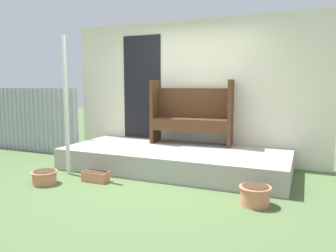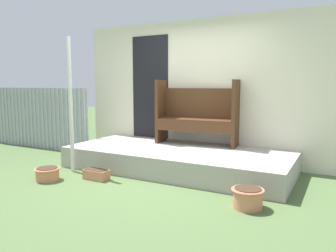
{
  "view_description": "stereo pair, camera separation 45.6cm",
  "coord_description": "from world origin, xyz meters",
  "px_view_note": "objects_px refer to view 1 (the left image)",
  "views": [
    {
      "loc": [
        2.01,
        -4.19,
        1.42
      ],
      "look_at": [
        0.12,
        0.28,
        0.8
      ],
      "focal_mm": 35.0,
      "sensor_mm": 36.0,
      "label": 1
    },
    {
      "loc": [
        2.42,
        -3.99,
        1.42
      ],
      "look_at": [
        0.12,
        0.28,
        0.8
      ],
      "focal_mm": 35.0,
      "sensor_mm": 36.0,
      "label": 2
    }
  ],
  "objects_px": {
    "support_post": "(66,106)",
    "flower_pot_left": "(44,176)",
    "flower_pot_middle": "(255,195)",
    "planter_box_rect": "(96,176)",
    "bench": "(192,112)"
  },
  "relations": [
    {
      "from": "flower_pot_left",
      "to": "flower_pot_middle",
      "type": "bearing_deg",
      "value": 6.28
    },
    {
      "from": "support_post",
      "to": "flower_pot_middle",
      "type": "bearing_deg",
      "value": -4.47
    },
    {
      "from": "bench",
      "to": "planter_box_rect",
      "type": "distance_m",
      "value": 2.07
    },
    {
      "from": "planter_box_rect",
      "to": "flower_pot_middle",
      "type": "bearing_deg",
      "value": -1.66
    },
    {
      "from": "flower_pot_middle",
      "to": "support_post",
      "type": "bearing_deg",
      "value": 175.53
    },
    {
      "from": "bench",
      "to": "flower_pot_left",
      "type": "bearing_deg",
      "value": -132.08
    },
    {
      "from": "support_post",
      "to": "flower_pot_left",
      "type": "distance_m",
      "value": 1.12
    },
    {
      "from": "flower_pot_middle",
      "to": "planter_box_rect",
      "type": "xyz_separation_m",
      "value": [
        -2.31,
        0.07,
        -0.05
      ]
    },
    {
      "from": "flower_pot_left",
      "to": "planter_box_rect",
      "type": "distance_m",
      "value": 0.72
    },
    {
      "from": "flower_pot_middle",
      "to": "planter_box_rect",
      "type": "distance_m",
      "value": 2.31
    },
    {
      "from": "support_post",
      "to": "planter_box_rect",
      "type": "height_order",
      "value": "support_post"
    },
    {
      "from": "flower_pot_middle",
      "to": "planter_box_rect",
      "type": "height_order",
      "value": "flower_pot_middle"
    },
    {
      "from": "support_post",
      "to": "bench",
      "type": "height_order",
      "value": "support_post"
    },
    {
      "from": "flower_pot_middle",
      "to": "planter_box_rect",
      "type": "relative_size",
      "value": 1.0
    },
    {
      "from": "support_post",
      "to": "flower_pot_left",
      "type": "height_order",
      "value": "support_post"
    }
  ]
}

